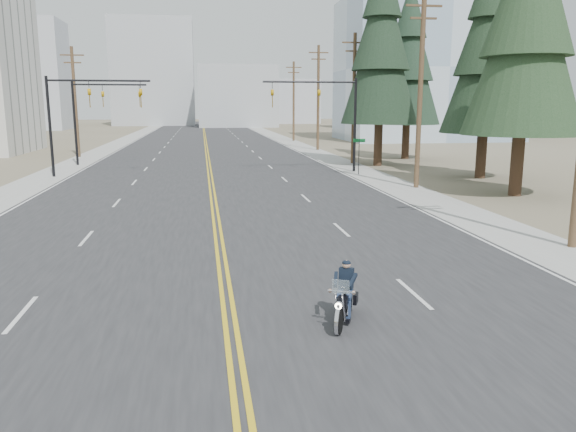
# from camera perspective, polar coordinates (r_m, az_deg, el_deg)

# --- Properties ---
(ground_plane) EXTENTS (400.00, 400.00, 0.00)m
(ground_plane) POSITION_cam_1_polar(r_m,az_deg,el_deg) (10.98, -5.14, -16.02)
(ground_plane) COLOR #776D56
(ground_plane) RESTS_ON ground
(road) EXTENTS (20.00, 200.00, 0.01)m
(road) POSITION_cam_1_polar(r_m,az_deg,el_deg) (79.91, -8.39, 7.48)
(road) COLOR #303033
(road) RESTS_ON ground
(sidewalk_left) EXTENTS (3.00, 200.00, 0.01)m
(sidewalk_left) POSITION_cam_1_polar(r_m,az_deg,el_deg) (80.66, -16.65, 7.17)
(sidewalk_left) COLOR #A5A5A0
(sidewalk_left) RESTS_ON ground
(sidewalk_right) EXTENTS (3.00, 200.00, 0.01)m
(sidewalk_right) POSITION_cam_1_polar(r_m,az_deg,el_deg) (80.81, -0.14, 7.64)
(sidewalk_right) COLOR #A5A5A0
(sidewalk_right) RESTS_ON ground
(traffic_mast_left) EXTENTS (7.10, 0.26, 7.00)m
(traffic_mast_left) POSITION_cam_1_polar(r_m,az_deg,el_deg) (42.60, -20.49, 10.40)
(traffic_mast_left) COLOR black
(traffic_mast_left) RESTS_ON ground
(traffic_mast_right) EXTENTS (7.10, 0.26, 7.00)m
(traffic_mast_right) POSITION_cam_1_polar(r_m,az_deg,el_deg) (42.83, 4.20, 11.06)
(traffic_mast_right) COLOR black
(traffic_mast_right) RESTS_ON ground
(traffic_mast_far) EXTENTS (6.10, 0.26, 7.00)m
(traffic_mast_far) POSITION_cam_1_polar(r_m,az_deg,el_deg) (50.52, -19.04, 10.43)
(traffic_mast_far) COLOR black
(traffic_mast_far) RESTS_ON ground
(street_sign) EXTENTS (0.90, 0.06, 2.62)m
(street_sign) POSITION_cam_1_polar(r_m,az_deg,el_deg) (41.47, 7.23, 6.66)
(street_sign) COLOR black
(street_sign) RESTS_ON ground
(utility_pole_b) EXTENTS (2.20, 0.30, 11.50)m
(utility_pole_b) POSITION_cam_1_polar(r_m,az_deg,el_deg) (35.27, 13.30, 12.48)
(utility_pole_b) COLOR brown
(utility_pole_b) RESTS_ON ground
(utility_pole_c) EXTENTS (2.20, 0.30, 11.00)m
(utility_pole_c) POSITION_cam_1_polar(r_m,az_deg,el_deg) (49.51, 6.70, 11.95)
(utility_pole_c) COLOR brown
(utility_pole_c) RESTS_ON ground
(utility_pole_d) EXTENTS (2.20, 0.30, 11.50)m
(utility_pole_d) POSITION_cam_1_polar(r_m,az_deg,el_deg) (64.10, 3.09, 12.04)
(utility_pole_d) COLOR brown
(utility_pole_d) RESTS_ON ground
(utility_pole_e) EXTENTS (2.20, 0.30, 11.00)m
(utility_pole_e) POSITION_cam_1_polar(r_m,az_deg,el_deg) (80.82, 0.58, 11.70)
(utility_pole_e) COLOR brown
(utility_pole_e) RESTS_ON ground
(utility_pole_left) EXTENTS (2.20, 0.30, 10.50)m
(utility_pole_left) POSITION_cam_1_polar(r_m,az_deg,el_deg) (58.98, -20.81, 10.93)
(utility_pole_left) COLOR brown
(utility_pole_left) RESTS_ON ground
(glass_building) EXTENTS (24.00, 16.00, 20.00)m
(glass_building) POSITION_cam_1_polar(r_m,az_deg,el_deg) (86.28, 13.88, 14.19)
(glass_building) COLOR #9EB5CC
(glass_building) RESTS_ON ground
(haze_bldg_a) EXTENTS (14.00, 12.00, 22.00)m
(haze_bldg_a) POSITION_cam_1_polar(r_m,az_deg,el_deg) (129.57, -24.79, 12.84)
(haze_bldg_a) COLOR #B7BCC6
(haze_bldg_a) RESTS_ON ground
(haze_bldg_b) EXTENTS (18.00, 14.00, 14.00)m
(haze_bldg_b) POSITION_cam_1_polar(r_m,az_deg,el_deg) (135.04, -5.21, 11.99)
(haze_bldg_b) COLOR #ADB2B7
(haze_bldg_b) RESTS_ON ground
(haze_bldg_c) EXTENTS (16.00, 12.00, 18.00)m
(haze_bldg_c) POSITION_cam_1_polar(r_m,az_deg,el_deg) (126.49, 10.24, 12.83)
(haze_bldg_c) COLOR #B7BCC6
(haze_bldg_c) RESTS_ON ground
(haze_bldg_d) EXTENTS (20.00, 15.00, 26.00)m
(haze_bldg_d) POSITION_cam_1_polar(r_m,az_deg,el_deg) (150.41, -13.48, 13.94)
(haze_bldg_d) COLOR #ADB2B7
(haze_bldg_d) RESTS_ON ground
(haze_bldg_e) EXTENTS (14.00, 14.00, 12.00)m
(haze_bldg_e) POSITION_cam_1_polar(r_m,az_deg,el_deg) (161.79, 0.37, 11.54)
(haze_bldg_e) COLOR #B7BCC6
(haze_bldg_e) RESTS_ON ground
(motorcyclist) EXTENTS (1.49, 2.03, 1.46)m
(motorcyclist) POSITION_cam_1_polar(r_m,az_deg,el_deg) (13.18, 5.73, -7.84)
(motorcyclist) COLOR black
(motorcyclist) RESTS_ON ground
(conifer_near) EXTENTS (6.43, 6.43, 17.02)m
(conifer_near) POSITION_cam_1_polar(r_m,az_deg,el_deg) (34.14, 23.27, 18.34)
(conifer_near) COLOR #382619
(conifer_near) RESTS_ON ground
(conifer_mid) EXTENTS (5.89, 5.89, 15.71)m
(conifer_mid) POSITION_cam_1_polar(r_m,az_deg,el_deg) (41.53, 19.71, 16.10)
(conifer_mid) COLOR #382619
(conifer_mid) RESTS_ON ground
(conifer_tall) EXTENTS (6.32, 6.32, 17.56)m
(conifer_tall) POSITION_cam_1_polar(r_m,az_deg,el_deg) (48.15, 9.45, 17.09)
(conifer_tall) COLOR #382619
(conifer_tall) RESTS_ON ground
(conifer_far) EXTENTS (6.08, 6.08, 16.28)m
(conifer_far) POSITION_cam_1_polar(r_m,az_deg,el_deg) (54.87, 12.19, 15.47)
(conifer_far) COLOR #382619
(conifer_far) RESTS_ON ground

